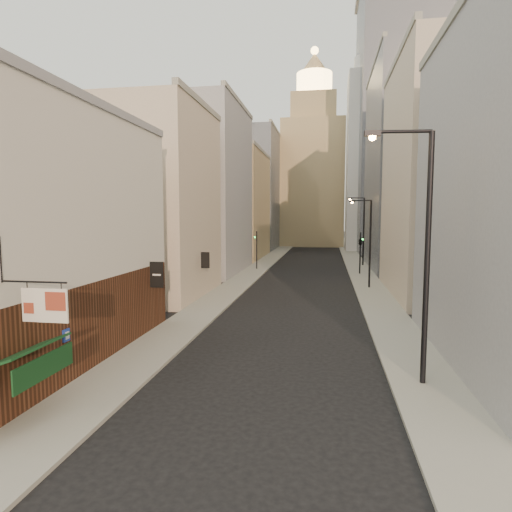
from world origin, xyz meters
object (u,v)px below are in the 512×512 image
at_px(streetlamp_mid, 368,238).
at_px(traffic_light_left, 257,243).
at_px(clock_tower, 313,169).
at_px(streetlamp_near, 421,243).
at_px(traffic_light_right, 360,242).
at_px(streetlamp_far, 362,227).
at_px(white_tower, 368,155).

xyz_separation_m(streetlamp_mid, traffic_light_left, (-12.72, 12.20, -1.42)).
height_order(clock_tower, streetlamp_mid, clock_tower).
bearing_deg(streetlamp_near, traffic_light_right, 84.68).
distance_m(clock_tower, traffic_light_right, 52.17).
distance_m(streetlamp_near, streetlamp_far, 42.26).
height_order(clock_tower, traffic_light_left, clock_tower).
bearing_deg(clock_tower, traffic_light_left, -96.65).
bearing_deg(white_tower, streetlamp_near, -93.25).
distance_m(white_tower, streetlamp_near, 70.51).
xyz_separation_m(white_tower, streetlamp_mid, (-3.79, -45.42, -13.77)).
bearing_deg(traffic_light_right, traffic_light_left, -18.79).
xyz_separation_m(clock_tower, streetlamp_near, (7.07, -83.24, -11.72)).
bearing_deg(traffic_light_right, streetlamp_mid, 82.42).
relative_size(streetlamp_far, traffic_light_right, 1.88).
relative_size(streetlamp_mid, streetlamp_far, 0.90).
xyz_separation_m(streetlamp_near, traffic_light_left, (-12.58, 36.02, -2.49)).
bearing_deg(traffic_light_left, traffic_light_right, 175.31).
distance_m(clock_tower, streetlamp_mid, 61.21).
bearing_deg(white_tower, clock_tower, 128.16).
distance_m(streetlamp_mid, streetlamp_far, 18.45).
relative_size(streetlamp_near, traffic_light_left, 2.07).
xyz_separation_m(white_tower, streetlamp_far, (-2.90, -27.00, -13.23)).
height_order(streetlamp_mid, traffic_light_right, streetlamp_mid).
distance_m(streetlamp_far, traffic_light_right, 8.97).
distance_m(streetlamp_near, traffic_light_left, 38.23).
height_order(streetlamp_near, streetlamp_far, streetlamp_near).
bearing_deg(traffic_light_right, streetlamp_near, 82.32).
relative_size(clock_tower, streetlamp_far, 4.77).
height_order(clock_tower, white_tower, clock_tower).
bearing_deg(streetlamp_far, streetlamp_near, -111.47).
height_order(streetlamp_far, traffic_light_right, streetlamp_far).
height_order(streetlamp_mid, traffic_light_left, streetlamp_mid).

